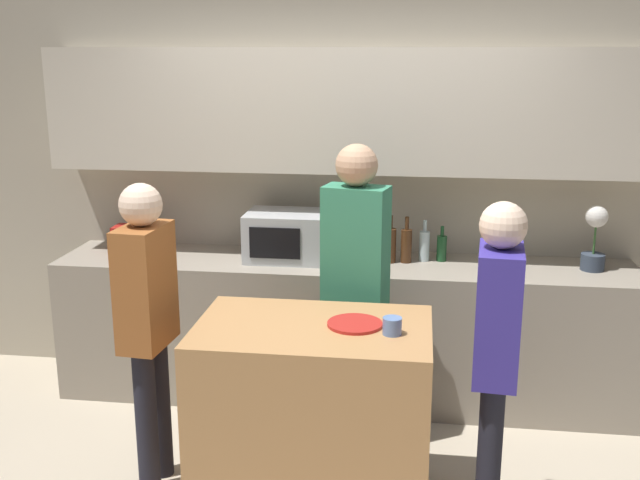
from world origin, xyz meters
name	(u,v)px	position (x,y,z in m)	size (l,w,h in m)	color
back_wall	(348,154)	(0.00, 1.66, 1.54)	(6.40, 0.40, 2.70)	#B2A893
back_counter	(343,330)	(0.00, 1.39, 0.45)	(3.60, 0.62, 0.90)	gray
kitchen_island	(313,416)	(-0.02, 0.18, 0.47)	(1.11, 0.72, 0.94)	#B27F4C
microwave	(288,236)	(-0.35, 1.42, 1.05)	(0.52, 0.39, 0.30)	#B7BABC
toaster	(135,240)	(-1.36, 1.42, 0.99)	(0.26, 0.16, 0.18)	#B21E19
potted_plant	(595,238)	(1.50, 1.42, 1.10)	(0.14, 0.14, 0.40)	#333D4C
bottle_0	(390,245)	(0.29, 1.43, 1.01)	(0.07, 0.07, 0.30)	#472814
bottle_1	(406,245)	(0.39, 1.44, 1.01)	(0.07, 0.07, 0.29)	#472814
bottle_2	(424,245)	(0.50, 1.50, 1.00)	(0.07, 0.07, 0.26)	silver
bottle_3	(442,248)	(0.61, 1.50, 0.98)	(0.06, 0.06, 0.22)	#194723
plate_on_island	(355,324)	(0.18, 0.21, 0.94)	(0.26, 0.26, 0.01)	red
cup_0	(392,326)	(0.36, 0.12, 0.98)	(0.09, 0.09, 0.08)	#5D7DB8
person_left	(147,313)	(-0.85, 0.25, 0.93)	(0.22, 0.35, 1.58)	black
person_center	(355,271)	(0.13, 0.80, 1.03)	(0.37, 0.26, 1.71)	black
person_right	(496,343)	(0.82, 0.11, 0.92)	(0.22, 0.36, 1.57)	black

